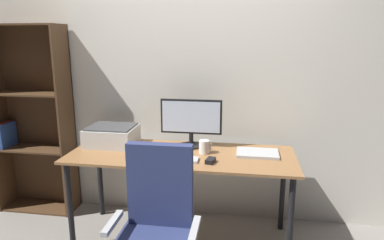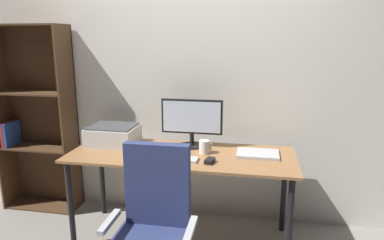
% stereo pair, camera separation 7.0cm
% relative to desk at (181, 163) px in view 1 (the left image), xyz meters
% --- Properties ---
extents(ground_plane, '(12.00, 12.00, 0.00)m').
position_rel_desk_xyz_m(ground_plane, '(0.00, 0.00, -0.66)').
color(ground_plane, gray).
extents(back_wall, '(6.40, 0.10, 2.60)m').
position_rel_desk_xyz_m(back_wall, '(0.00, 0.51, 0.64)').
color(back_wall, silver).
rests_on(back_wall, ground).
extents(desk, '(1.76, 0.68, 0.74)m').
position_rel_desk_xyz_m(desk, '(0.00, 0.00, 0.00)').
color(desk, olive).
rests_on(desk, ground).
extents(monitor, '(0.51, 0.20, 0.40)m').
position_rel_desk_xyz_m(monitor, '(0.05, 0.20, 0.31)').
color(monitor, black).
rests_on(monitor, desk).
extents(keyboard, '(0.29, 0.12, 0.02)m').
position_rel_desk_xyz_m(keyboard, '(0.01, -0.16, 0.09)').
color(keyboard, '#B7BABC').
rests_on(keyboard, desk).
extents(mouse, '(0.07, 0.11, 0.03)m').
position_rel_desk_xyz_m(mouse, '(0.25, -0.17, 0.10)').
color(mouse, black).
rests_on(mouse, desk).
extents(coffee_mug, '(0.10, 0.08, 0.10)m').
position_rel_desk_xyz_m(coffee_mug, '(0.18, 0.04, 0.13)').
color(coffee_mug, white).
rests_on(coffee_mug, desk).
extents(laptop, '(0.32, 0.23, 0.02)m').
position_rel_desk_xyz_m(laptop, '(0.59, 0.07, 0.09)').
color(laptop, '#B7BABC').
rests_on(laptop, desk).
extents(printer, '(0.40, 0.34, 0.16)m').
position_rel_desk_xyz_m(printer, '(-0.62, 0.14, 0.16)').
color(printer, silver).
rests_on(printer, desk).
extents(paper_sheet, '(0.26, 0.33, 0.00)m').
position_rel_desk_xyz_m(paper_sheet, '(-0.22, -0.20, 0.08)').
color(paper_sheet, white).
rests_on(paper_sheet, desk).
extents(office_chair, '(0.54, 0.54, 1.01)m').
position_rel_desk_xyz_m(office_chair, '(-0.01, -0.76, -0.20)').
color(office_chair, '#B7BABC').
rests_on(office_chair, ground).
extents(bookshelf, '(0.71, 0.28, 1.74)m').
position_rel_desk_xyz_m(bookshelf, '(-1.48, 0.34, 0.20)').
color(bookshelf, '#4C331E').
rests_on(bookshelf, ground).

